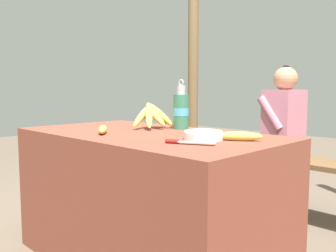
{
  "coord_description": "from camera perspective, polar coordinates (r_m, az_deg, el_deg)",
  "views": [
    {
      "loc": [
        1.41,
        -1.26,
        0.95
      ],
      "look_at": [
        0.11,
        0.05,
        0.76
      ],
      "focal_mm": 38.0,
      "sensor_mm": 36.0,
      "label": 1
    }
  ],
  "objects": [
    {
      "name": "market_counter",
      "position": [
        1.98,
        -3.41,
        -11.49
      ],
      "size": [
        1.45,
        0.78,
        0.72
      ],
      "color": "brown",
      "rests_on": "ground_plane"
    },
    {
      "name": "banana_bunch_ripe",
      "position": [
        2.1,
        -2.48,
        1.73
      ],
      "size": [
        0.18,
        0.3,
        0.17
      ],
      "color": "#4C381E",
      "rests_on": "market_counter"
    },
    {
      "name": "serving_bowl",
      "position": [
        1.64,
        5.75,
        -1.4
      ],
      "size": [
        0.18,
        0.18,
        0.04
      ],
      "color": "white",
      "rests_on": "market_counter"
    },
    {
      "name": "water_bottle",
      "position": [
        2.07,
        2.1,
        2.52
      ],
      "size": [
        0.09,
        0.09,
        0.29
      ],
      "color": "#337556",
      "rests_on": "market_counter"
    },
    {
      "name": "loose_banana_front",
      "position": [
        1.9,
        -10.42,
        -0.54
      ],
      "size": [
        0.2,
        0.17,
        0.04
      ],
      "rotation": [
        0.0,
        0.0,
        -0.67
      ],
      "color": "#E0C64C",
      "rests_on": "market_counter"
    },
    {
      "name": "loose_banana_side",
      "position": [
        1.62,
        11.33,
        -1.61
      ],
      "size": [
        0.2,
        0.14,
        0.04
      ],
      "rotation": [
        0.0,
        0.0,
        0.55
      ],
      "color": "#E0C64C",
      "rests_on": "market_counter"
    },
    {
      "name": "knife",
      "position": [
        1.5,
        2.41,
        -2.54
      ],
      "size": [
        0.21,
        0.11,
        0.02
      ],
      "rotation": [
        0.0,
        0.0,
        0.44
      ],
      "color": "#BCBCC1",
      "rests_on": "market_counter"
    },
    {
      "name": "wooden_bench",
      "position": [
        2.82,
        18.0,
        -6.04
      ],
      "size": [
        1.85,
        0.32,
        0.45
      ],
      "color": "brown",
      "rests_on": "ground_plane"
    },
    {
      "name": "seated_vendor",
      "position": [
        2.76,
        17.17,
        -0.62
      ],
      "size": [
        0.41,
        0.39,
        1.13
      ],
      "rotation": [
        0.0,
        0.0,
        3.18
      ],
      "color": "#232328",
      "rests_on": "ground_plane"
    },
    {
      "name": "banana_bunch_green",
      "position": [
        3.02,
        9.97,
        -2.33
      ],
      "size": [
        0.16,
        0.27,
        0.16
      ],
      "color": "#4C381E",
      "rests_on": "wooden_bench"
    },
    {
      "name": "support_post_near",
      "position": [
        3.68,
        4.06,
        12.05
      ],
      "size": [
        0.11,
        0.11,
        2.7
      ],
      "color": "brown",
      "rests_on": "ground_plane"
    }
  ]
}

